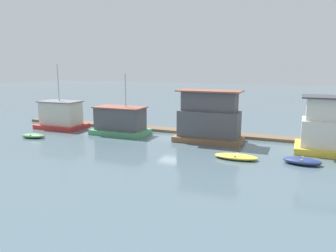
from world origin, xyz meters
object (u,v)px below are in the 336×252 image
dinghy_yellow (236,157)px  mooring_post_far_right (237,129)px  dinghy_navy (302,161)px  dinghy_green (33,136)px  houseboat_red (61,116)px  houseboat_green (120,121)px  houseboat_brown (209,119)px  houseboat_yellow (327,128)px

dinghy_yellow → mooring_post_far_right: size_ratio=1.69×
dinghy_navy → dinghy_green: bearing=-178.6°
houseboat_red → houseboat_green: houseboat_red is taller
houseboat_green → houseboat_brown: houseboat_green is taller
dinghy_green → mooring_post_far_right: mooring_post_far_right is taller
mooring_post_far_right → dinghy_yellow: bearing=-79.5°
houseboat_brown → dinghy_navy: size_ratio=2.28×
dinghy_green → dinghy_yellow: 21.27m
houseboat_brown → dinghy_navy: houseboat_brown is taller
dinghy_yellow → dinghy_navy: bearing=6.1°
houseboat_red → dinghy_navy: (27.17, -4.88, -1.27)m
houseboat_yellow → dinghy_navy: 5.28m
dinghy_green → mooring_post_far_right: 21.28m
houseboat_brown → dinghy_green: (-17.55, -5.32, -2.03)m
mooring_post_far_right → houseboat_green: bearing=-169.4°
houseboat_brown → houseboat_green: bearing=-179.0°
dinghy_yellow → houseboat_brown: bearing=125.5°
houseboat_yellow → dinghy_yellow: houseboat_yellow is taller
dinghy_yellow → dinghy_navy: dinghy_navy is taller
houseboat_green → houseboat_brown: (10.02, 0.18, 0.84)m
houseboat_brown → dinghy_navy: bearing=-28.3°
dinghy_navy → dinghy_yellow: bearing=-173.9°
dinghy_navy → mooring_post_far_right: (-6.34, 6.82, 0.79)m
houseboat_brown → dinghy_green: 18.45m
dinghy_yellow → mooring_post_far_right: bearing=100.5°
houseboat_yellow → dinghy_green: 28.65m
houseboat_yellow → dinghy_green: (-28.11, -5.20, -1.93)m
houseboat_brown → houseboat_red: bearing=179.4°
dinghy_navy → mooring_post_far_right: size_ratio=1.41×
dinghy_green → mooring_post_far_right: bearing=20.5°
houseboat_yellow → houseboat_brown: bearing=179.4°
houseboat_red → mooring_post_far_right: houseboat_red is taller
houseboat_yellow → mooring_post_far_right: (-8.20, 2.26, -1.11)m
houseboat_brown → dinghy_yellow: size_ratio=1.90×
houseboat_yellow → dinghy_navy: size_ratio=1.71×
houseboat_red → houseboat_yellow: 29.04m
dinghy_green → houseboat_yellow: bearing=10.5°
houseboat_yellow → mooring_post_far_right: bearing=164.6°
houseboat_red → houseboat_yellow: bearing=-0.6°
houseboat_red → dinghy_yellow: houseboat_red is taller
houseboat_red → dinghy_green: size_ratio=2.74×
houseboat_red → dinghy_green: 5.74m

